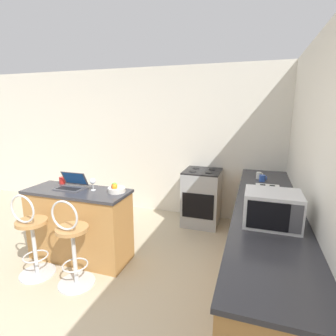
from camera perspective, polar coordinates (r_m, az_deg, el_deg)
ground_plane at (r=3.02m, az=-23.31°, el=-27.27°), size 20.00×20.00×0.00m
wall_back at (r=4.79m, az=-2.14°, el=5.65°), size 12.00×0.06×2.60m
breakfast_bar at (r=3.59m, az=-18.67°, el=-11.55°), size 1.30×0.52×0.92m
counter_right at (r=3.14m, az=20.38°, el=-15.31°), size 0.67×3.30×0.92m
bar_stool_near at (r=3.43m, az=-27.48°, el=-13.32°), size 0.40×0.40×1.01m
bar_stool_far at (r=3.08m, az=-20.10°, el=-15.58°), size 0.40×0.40×1.01m
laptop at (r=3.53m, az=-20.25°, el=-3.30°), size 0.35×0.27×0.20m
microwave at (r=2.44m, az=21.71°, el=-8.21°), size 0.46×0.37×0.29m
toaster at (r=2.90m, az=20.74°, el=-5.84°), size 0.26×0.29×0.20m
stove_range at (r=4.41m, az=7.34°, el=-6.33°), size 0.58×0.61×0.92m
fruit_bowl at (r=3.21m, az=-11.24°, el=-4.47°), size 0.21×0.21×0.11m
mug_blue at (r=3.84m, az=19.88°, el=-2.10°), size 0.10×0.08×0.09m
mug_red at (r=3.78m, az=-22.00°, el=-2.52°), size 0.09×0.07×0.09m
mug_white at (r=3.97m, az=19.23°, el=-1.55°), size 0.09×0.07×0.09m
wine_glass_short at (r=3.33m, az=-16.07°, el=-2.85°), size 0.08×0.08×0.15m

